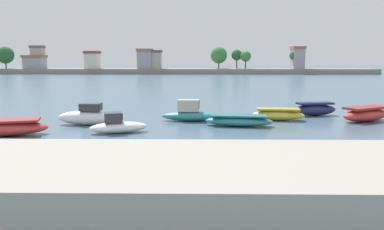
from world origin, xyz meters
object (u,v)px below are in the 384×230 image
moored_boat_5 (239,121)px  moored_boat_6 (278,115)px  moored_boat_4 (191,114)px  moored_boat_2 (88,117)px  moored_boat_8 (366,114)px  mooring_buoy_3 (66,114)px  moored_boat_7 (315,109)px  moored_boat_1 (4,128)px  moored_boat_3 (118,126)px

moored_boat_5 → moored_boat_6: bearing=46.0°
moored_boat_4 → moored_boat_2: bearing=-163.3°
moored_boat_8 → moored_boat_2: bearing=157.1°
moored_boat_2 → moored_boat_6: 15.12m
moored_boat_4 → moored_boat_6: bearing=6.0°
moored_boat_5 → mooring_buoy_3: (-14.60, 4.83, -0.23)m
moored_boat_6 → moored_boat_7: 4.60m
moored_boat_1 → moored_boat_8: size_ratio=1.16×
moored_boat_5 → moored_boat_7: (7.20, 5.45, 0.15)m
moored_boat_3 → moored_boat_7: 17.77m
moored_boat_4 → moored_boat_8: size_ratio=0.99×
moored_boat_5 → moored_boat_7: moored_boat_7 is taller
mooring_buoy_3 → moored_boat_8: bearing=-5.4°
moored_boat_3 → moored_boat_8: 19.68m
moored_boat_1 → moored_boat_2: (4.31, 4.25, 0.12)m
moored_boat_8 → moored_boat_7: bearing=108.7°
moored_boat_1 → moored_boat_5: size_ratio=1.11×
moored_boat_5 → moored_boat_6: size_ratio=1.20×
moored_boat_2 → moored_boat_6: (14.92, 2.44, -0.17)m
moored_boat_2 → moored_boat_7: size_ratio=1.13×
moored_boat_2 → moored_boat_6: moored_boat_2 is taller
moored_boat_5 → moored_boat_3: bearing=-154.5°
moored_boat_7 → moored_boat_8: (3.23, -2.99, 0.01)m
moored_boat_3 → moored_boat_7: size_ratio=1.01×
moored_boat_3 → moored_boat_5: (8.53, 2.80, -0.10)m
moored_boat_2 → moored_boat_5: (11.46, -0.33, -0.23)m
moored_boat_2 → moored_boat_3: size_ratio=1.11×
moored_boat_3 → moored_boat_7: moored_boat_3 is taller
moored_boat_1 → moored_boat_7: size_ratio=1.41×
moored_boat_1 → moored_boat_5: moored_boat_1 is taller
moored_boat_8 → moored_boat_3: bearing=167.0°
moored_boat_3 → moored_boat_4: size_ratio=0.84×
moored_boat_5 → mooring_buoy_3: moored_boat_5 is taller
moored_boat_5 → mooring_buoy_3: bearing=169.0°
moored_boat_8 → mooring_buoy_3: (-25.03, 2.36, -0.38)m
moored_boat_4 → moored_boat_7: moored_boat_4 is taller
moored_boat_6 → moored_boat_2: bearing=-164.7°
moored_boat_7 → moored_boat_8: moored_boat_8 is taller
moored_boat_3 → moored_boat_6: (11.99, 5.58, -0.04)m
moored_boat_3 → mooring_buoy_3: (-6.07, 7.63, -0.32)m
moored_boat_5 → moored_boat_6: moored_boat_6 is taller
moored_boat_1 → moored_boat_4: size_ratio=1.18×
moored_boat_3 → moored_boat_5: size_ratio=0.79×
moored_boat_1 → moored_boat_3: moored_boat_3 is taller
moored_boat_7 → mooring_buoy_3: bearing=170.7°
moored_boat_1 → moored_boat_6: bearing=3.9°
moored_boat_6 → moored_boat_7: (3.74, 2.68, 0.09)m
moored_boat_6 → mooring_buoy_3: size_ratio=12.13×
moored_boat_4 → moored_boat_6: (7.08, 0.45, -0.09)m
moored_boat_1 → moored_boat_7: bearing=6.9°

